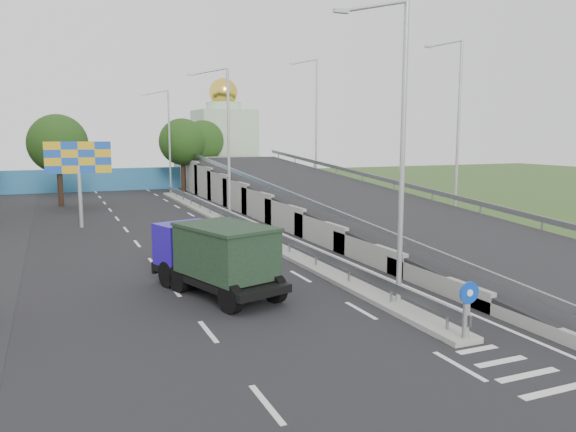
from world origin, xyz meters
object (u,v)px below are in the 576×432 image
sign_bollard (467,310)px  church (224,139)px  billboard (78,162)px  lamp_post_far (167,136)px  lamp_post_mid (226,136)px  dump_truck (215,255)px  lamp_post_near (398,138)px

sign_bollard → church: 58.84m
church → billboard: bearing=-120.7°
lamp_post_far → church: size_ratio=0.73×
lamp_post_far → lamp_post_mid: bearing=-90.0°
lamp_post_mid → church: (9.89, 34.00, -0.50)m
lamp_post_far → church: (9.89, 14.00, -0.50)m
dump_truck → sign_bollard: bearing=-74.4°
church → billboard: 37.23m
sign_bollard → church: (10.00, 57.83, 4.28)m
billboard → dump_truck: billboard is taller
lamp_post_mid → church: 35.41m
lamp_post_far → billboard: 20.24m
church → sign_bollard: bearing=-99.8°
lamp_post_mid → lamp_post_far: size_ratio=1.00×
lamp_post_near → lamp_post_far: bearing=90.0°
sign_bollard → lamp_post_far: size_ratio=0.17×
sign_bollard → lamp_post_near: bearing=88.4°
billboard → dump_truck: size_ratio=0.85×
church → dump_truck: bearing=-106.9°
lamp_post_near → church: bearing=79.6°
dump_truck → church: bearing=55.5°
sign_bollard → lamp_post_mid: (0.11, 23.83, 4.77)m
lamp_post_near → lamp_post_mid: same height
lamp_post_mid → dump_truck: lamp_post_mid is taller
sign_bollard → lamp_post_mid: 24.30m
lamp_post_near → billboard: (-9.11, 22.00, -1.62)m
lamp_post_near → church: size_ratio=0.73×
billboard → dump_truck: (3.85, -17.96, -2.69)m
lamp_post_far → church: bearing=54.8°
church → billboard: size_ratio=2.51×
lamp_post_mid → billboard: 9.47m
sign_bollard → billboard: 27.53m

